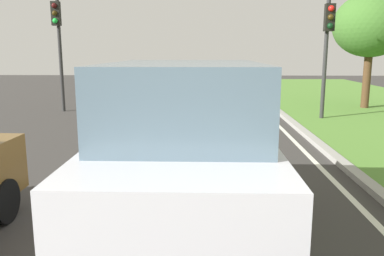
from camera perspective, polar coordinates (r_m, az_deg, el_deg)
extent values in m
plane|color=#383533|center=(10.57, -4.49, -2.18)|extent=(60.00, 60.00, 0.00)
cube|color=silver|center=(10.67, -8.23, -2.12)|extent=(0.12, 32.00, 0.01)
cube|color=silver|center=(10.79, 14.90, -2.23)|extent=(0.12, 32.00, 0.01)
cube|color=#9E9B93|center=(10.90, 17.47, -1.93)|extent=(0.24, 48.00, 0.12)
cube|color=silver|center=(4.98, -0.87, -6.24)|extent=(1.91, 4.50, 1.10)
cube|color=slate|center=(4.64, -0.99, 4.48)|extent=(1.70, 2.70, 0.80)
cylinder|color=black|center=(6.69, -7.77, -6.72)|extent=(0.22, 0.76, 0.76)
cylinder|color=black|center=(6.63, 7.41, -6.88)|extent=(0.22, 0.76, 0.76)
cylinder|color=black|center=(6.29, -25.69, -9.49)|extent=(0.23, 0.64, 0.64)
cylinder|color=#2D2D2D|center=(14.69, 18.65, 9.56)|extent=(0.14, 0.14, 4.36)
cube|color=black|center=(14.54, 19.21, 14.81)|extent=(0.32, 0.24, 0.90)
sphere|color=red|center=(14.44, 19.44, 15.94)|extent=(0.20, 0.20, 0.20)
sphere|color=#382B0C|center=(14.42, 19.37, 14.84)|extent=(0.20, 0.20, 0.20)
sphere|color=black|center=(14.40, 19.30, 13.73)|extent=(0.20, 0.20, 0.20)
cylinder|color=#2D2D2D|center=(16.82, -18.45, 10.21)|extent=(0.14, 0.14, 4.66)
cube|color=black|center=(16.70, -19.02, 15.33)|extent=(0.32, 0.24, 0.90)
sphere|color=#3F0F0F|center=(16.60, -19.25, 16.32)|extent=(0.20, 0.20, 0.20)
sphere|color=#382B0C|center=(16.58, -19.18, 15.36)|extent=(0.20, 0.20, 0.20)
sphere|color=green|center=(16.55, -19.12, 14.40)|extent=(0.20, 0.20, 0.20)
cylinder|color=#4C331E|center=(18.16, 23.84, 6.13)|extent=(0.32, 0.32, 2.31)
ellipsoid|color=#3D6B28|center=(18.14, 24.42, 13.37)|extent=(3.05, 3.05, 2.59)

